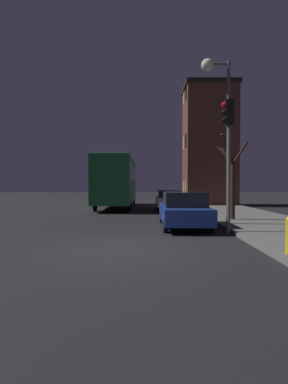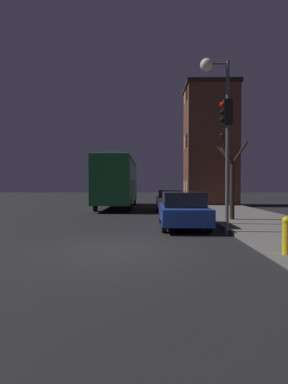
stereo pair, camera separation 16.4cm
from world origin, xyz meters
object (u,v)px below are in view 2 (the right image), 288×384
bare_tree (231,178)px  fire_hydrant (287,234)px  traffic_light (227,139)px  bus (118,179)px  car_mid_lane (169,200)px  streetlamp (216,101)px  car_near_lane (182,209)px

bare_tree → fire_hydrant: bare_tree is taller
traffic_light → bus: size_ratio=0.47×
bus → car_mid_lane: bus is taller
traffic_light → car_mid_lane: size_ratio=1.23×
streetlamp → traffic_light: streetlamp is taller
bus → traffic_light: bearing=-67.5°
bus → car_mid_lane: 4.84m
car_near_lane → car_mid_lane: bearing=90.2°
bare_tree → car_mid_lane: bearing=112.1°
streetlamp → car_near_lane: (-1.44, -0.22, -4.56)m
car_mid_lane → fire_hydrant: size_ratio=4.28×
car_mid_lane → fire_hydrant: 13.62m
fire_hydrant → bare_tree: bearing=85.0°
fire_hydrant → traffic_light: bearing=98.9°
streetlamp → car_mid_lane: size_ratio=1.80×
bus → fire_hydrant: size_ratio=11.23×
traffic_light → bus: (-5.20, 12.54, -1.15)m
traffic_light → bare_tree: (1.18, 3.70, -1.33)m
car_near_lane → fire_hydrant: car_near_lane is taller
car_near_lane → bus: bearing=109.9°
streetlamp → car_near_lane: 4.78m
bare_tree → fire_hydrant: 7.37m
traffic_light → fire_hydrant: 4.51m
streetlamp → bare_tree: 3.76m
traffic_light → fire_hydrant: size_ratio=5.29×
bare_tree → fire_hydrant: bearing=-95.0°
bus → car_near_lane: 11.43m
car_mid_lane → fire_hydrant: car_mid_lane is taller
fire_hydrant → streetlamp: bearing=94.6°
bus → streetlamp: bearing=-63.1°
streetlamp → car_mid_lane: (-1.47, 7.89, -4.55)m
fire_hydrant → car_mid_lane: bearing=98.1°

